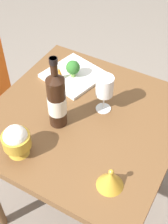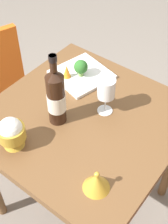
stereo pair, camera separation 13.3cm
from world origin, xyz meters
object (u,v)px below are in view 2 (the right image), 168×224
Objects in this scene: rice_bowl at (11,133)px; carrot_garnish_left at (67,71)px; wine_glass at (106,89)px; rice_bowl_lid at (97,182)px; wine_bottle at (56,97)px; serving_plate at (82,75)px; broccoli_floret at (81,67)px.

rice_bowl reaches higher than carrot_garnish_left.
wine_glass is at bearing -103.36° from carrot_garnish_left.
wine_glass is 1.26× the size of rice_bowl.
rice_bowl_lid is 0.61m from carrot_garnish_left.
rice_bowl_lid is (-0.33, -0.20, -0.09)m from wine_glass.
wine_bottle is 1.11× the size of serving_plate.
rice_bowl_lid is (-0.17, -0.33, -0.10)m from wine_bottle.
carrot_garnish_left is (0.23, 0.14, -0.08)m from wine_bottle.
rice_bowl is 0.45m from carrot_garnish_left.
carrot_garnish_left is (-0.05, 0.05, -0.02)m from broccoli_floret.
wine_bottle is 0.28m from carrot_garnish_left.
wine_bottle is 3.91× the size of broccoli_floret.
carrot_garnish_left is (0.40, 0.47, 0.01)m from rice_bowl_lid.
rice_bowl is 0.51m from serving_plate.
carrot_garnish_left is (0.44, 0.09, -0.02)m from rice_bowl.
broccoli_floret is 1.27× the size of carrot_garnish_left.
carrot_garnish_left is at bearing 49.65° from rice_bowl_lid.
broccoli_floret is (-0.01, -0.01, 0.06)m from serving_plate.
wine_glass is 0.59× the size of serving_plate.
wine_bottle is 1.87× the size of wine_glass.
wine_bottle is at bearing -148.46° from carrot_garnish_left.
wine_bottle reaches higher than broccoli_floret.
rice_bowl is 0.49m from broccoli_floret.
wine_bottle is at bearing 62.96° from rice_bowl_lid.
rice_bowl_lid is at bearing -137.23° from serving_plate.
rice_bowl is 0.47× the size of serving_plate.
wine_bottle is 0.21m from wine_glass.
wine_bottle is at bearing -161.02° from serving_plate.
wine_glass is at bearing 30.48° from rice_bowl_lid.
serving_plate is at bearing 25.92° from broccoli_floret.
carrot_garnish_left reaches higher than serving_plate.
serving_plate is at bearing -31.61° from carrot_garnish_left.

